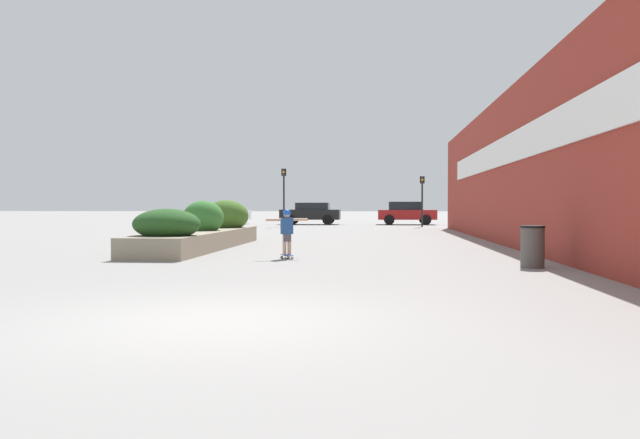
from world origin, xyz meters
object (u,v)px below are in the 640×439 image
skateboarder (287,227)px  traffic_light_right (422,192)px  car_leftmost (531,214)px  car_center_right (406,213)px  car_rightmost (217,213)px  skateboard (287,256)px  trash_bin (532,247)px  car_center_left (311,213)px  traffic_light_left (284,187)px

skateboarder → traffic_light_right: traffic_light_right is taller
car_leftmost → car_center_right: bearing=-103.1°
car_leftmost → skateboarder: bearing=-24.6°
car_rightmost → skateboard: bearing=17.9°
car_center_right → car_rightmost: bearing=-92.1°
trash_bin → car_leftmost: 29.71m
car_leftmost → car_center_left: (-14.89, 1.59, 0.06)m
car_center_right → trash_bin: bearing=2.3°
car_center_right → traffic_light_right: traffic_light_right is taller
skateboard → trash_bin: 5.81m
car_leftmost → traffic_light_right: size_ratio=1.38×
skateboarder → car_center_left: car_center_left is taller
car_leftmost → car_center_left: car_center_left is taller
skateboard → traffic_light_right: bearing=56.5°
skateboard → traffic_light_left: traffic_light_left is taller
skateboarder → car_rightmost: car_rightmost is taller
car_rightmost → traffic_light_right: bearing=69.6°
car_rightmost → trash_bin: bearing=25.6°
skateboard → car_center_right: 29.32m
trash_bin → traffic_light_right: (-0.50, 25.89, 1.74)m
skateboard → traffic_light_right: 24.69m
trash_bin → car_leftmost: (6.89, 28.90, 0.31)m
skateboard → skateboarder: (-0.00, 0.00, 0.71)m
car_center_right → traffic_light_left: traffic_light_left is taller
car_center_right → traffic_light_left: size_ratio=1.11×
skateboarder → car_center_right: size_ratio=0.28×
skateboard → car_rightmost: bearing=86.2°
skateboard → car_rightmost: 31.00m
car_center_left → car_center_right: 6.75m
traffic_light_left → traffic_light_right: bearing=5.0°
skateboarder → car_rightmost: bearing=86.2°
skateboard → car_center_right: bearing=59.9°
car_center_left → car_center_right: (6.74, 0.31, 0.02)m
skateboard → traffic_light_left: bearing=77.1°
traffic_light_right → car_center_right: bearing=98.8°
skateboarder → car_rightmost: 30.99m
car_leftmost → car_rightmost: size_ratio=0.94×
car_rightmost → traffic_light_right: 15.57m
car_center_left → car_center_right: car_center_right is taller
skateboard → car_leftmost: (12.39, 27.10, 0.70)m
skateboard → skateboarder: skateboarder is taller
car_leftmost → traffic_light_left: bearing=-76.8°
car_center_left → traffic_light_left: 5.72m
car_center_left → traffic_light_right: (7.50, -4.60, 1.36)m
skateboarder → traffic_light_left: bearing=77.1°
skateboarder → car_leftmost: 29.79m
car_leftmost → car_center_left: bearing=-96.1°
skateboard → car_rightmost: (-9.52, 29.50, 0.73)m
skateboarder → car_center_left: bearing=73.3°
skateboard → trash_bin: (5.51, -1.80, 0.38)m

